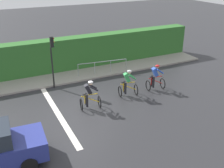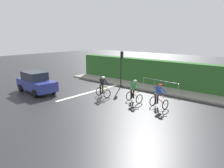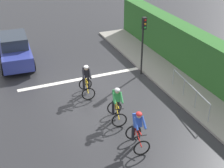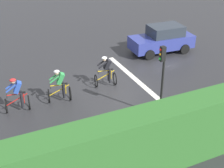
{
  "view_description": "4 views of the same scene",
  "coord_description": "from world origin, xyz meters",
  "px_view_note": "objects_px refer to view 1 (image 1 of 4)",
  "views": [
    {
      "loc": [
        12.59,
        -4.22,
        7.32
      ],
      "look_at": [
        -0.13,
        2.04,
        1.03
      ],
      "focal_mm": 43.34,
      "sensor_mm": 36.0,
      "label": 1
    },
    {
      "loc": [
        12.29,
        11.69,
        4.81
      ],
      "look_at": [
        -0.04,
        1.17,
        1.08
      ],
      "focal_mm": 34.32,
      "sensor_mm": 36.0,
      "label": 2
    },
    {
      "loc": [
        4.64,
        14.2,
        8.38
      ],
      "look_at": [
        -0.79,
        1.23,
        0.75
      ],
      "focal_mm": 52.31,
      "sensor_mm": 36.0,
      "label": 3
    },
    {
      "loc": [
        -13.4,
        6.54,
        8.11
      ],
      "look_at": [
        -0.96,
        0.72,
        0.73
      ],
      "focal_mm": 51.37,
      "sensor_mm": 36.0,
      "label": 4
    }
  ],
  "objects_px": {
    "cyclist_mid": "(89,96)",
    "pedestrian_railing_kerbside": "(103,64)",
    "cyclist_lead": "(155,78)",
    "traffic_light_near_crossing": "(52,55)",
    "cyclist_second": "(128,84)"
  },
  "relations": [
    {
      "from": "cyclist_lead",
      "to": "cyclist_second",
      "type": "relative_size",
      "value": 1.0
    },
    {
      "from": "cyclist_second",
      "to": "pedestrian_railing_kerbside",
      "type": "bearing_deg",
      "value": 178.83
    },
    {
      "from": "traffic_light_near_crossing",
      "to": "pedestrian_railing_kerbside",
      "type": "xyz_separation_m",
      "value": [
        -0.65,
        3.69,
        -1.43
      ]
    },
    {
      "from": "traffic_light_near_crossing",
      "to": "pedestrian_railing_kerbside",
      "type": "distance_m",
      "value": 4.01
    },
    {
      "from": "cyclist_lead",
      "to": "traffic_light_near_crossing",
      "type": "height_order",
      "value": "traffic_light_near_crossing"
    },
    {
      "from": "cyclist_lead",
      "to": "pedestrian_railing_kerbside",
      "type": "xyz_separation_m",
      "value": [
        -3.76,
        -1.92,
        -0.0
      ]
    },
    {
      "from": "cyclist_mid",
      "to": "traffic_light_near_crossing",
      "type": "xyz_separation_m",
      "value": [
        -3.61,
        -0.97,
        1.43
      ]
    },
    {
      "from": "pedestrian_railing_kerbside",
      "to": "cyclist_lead",
      "type": "bearing_deg",
      "value": 27.09
    },
    {
      "from": "cyclist_mid",
      "to": "pedestrian_railing_kerbside",
      "type": "height_order",
      "value": "cyclist_mid"
    },
    {
      "from": "cyclist_lead",
      "to": "traffic_light_near_crossing",
      "type": "bearing_deg",
      "value": -118.95
    },
    {
      "from": "cyclist_mid",
      "to": "traffic_light_near_crossing",
      "type": "relative_size",
      "value": 0.5
    },
    {
      "from": "cyclist_second",
      "to": "cyclist_lead",
      "type": "bearing_deg",
      "value": 90.41
    },
    {
      "from": "cyclist_second",
      "to": "pedestrian_railing_kerbside",
      "type": "xyz_separation_m",
      "value": [
        -3.77,
        0.08,
        -0.0
      ]
    },
    {
      "from": "cyclist_second",
      "to": "traffic_light_near_crossing",
      "type": "relative_size",
      "value": 0.5
    },
    {
      "from": "cyclist_lead",
      "to": "traffic_light_near_crossing",
      "type": "relative_size",
      "value": 0.5
    }
  ]
}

